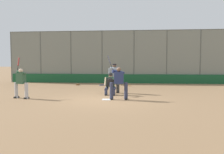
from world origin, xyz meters
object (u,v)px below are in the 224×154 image
batter_at_plate (119,82)px  umpire_home (114,77)px  batter_on_deck (21,82)px  fielding_glove_on_dirt (78,84)px  spare_bat_near_backstop (103,85)px  spare_bat_by_padding (127,85)px  catcher_behind_plate (110,83)px

batter_at_plate → umpire_home: bearing=-85.6°
batter_on_deck → fielding_glove_on_dirt: size_ratio=6.32×
umpire_home → spare_bat_near_backstop: bearing=-65.6°
batter_at_plate → spare_bat_by_padding: batter_at_plate is taller
catcher_behind_plate → spare_bat_by_padding: bearing=-98.5°
spare_bat_near_backstop → batter_at_plate: bearing=74.7°
batter_on_deck → spare_bat_near_backstop: 7.39m
umpire_home → fielding_glove_on_dirt: size_ratio=5.32×
catcher_behind_plate → spare_bat_near_backstop: size_ratio=1.71×
catcher_behind_plate → umpire_home: 0.87m
spare_bat_by_padding → catcher_behind_plate: bearing=-79.4°
umpire_home → batter_on_deck: bearing=35.4°
spare_bat_near_backstop → fielding_glove_on_dirt: size_ratio=2.22×
umpire_home → fielding_glove_on_dirt: bearing=-44.2°
spare_bat_near_backstop → fielding_glove_on_dirt: 2.03m
batter_at_plate → spare_bat_near_backstop: 6.73m
spare_bat_by_padding → fielding_glove_on_dirt: (3.96, -0.11, 0.03)m
spare_bat_near_backstop → spare_bat_by_padding: bearing=147.4°
batter_at_plate → spare_bat_by_padding: 6.43m
batter_on_deck → batter_at_plate: bearing=-161.3°
fielding_glove_on_dirt → spare_bat_near_backstop: bearing=179.7°
batter_at_plate → spare_bat_by_padding: size_ratio=2.69×
spare_bat_near_backstop → catcher_behind_plate: bearing=72.7°
catcher_behind_plate → batter_on_deck: bearing=21.2°
catcher_behind_plate → spare_bat_by_padding: size_ratio=1.55×
batter_at_plate → batter_on_deck: (4.95, 0.08, -0.04)m
spare_bat_by_padding → batter_on_deck: bearing=-108.6°
batter_at_plate → fielding_glove_on_dirt: bearing=-65.8°
fielding_glove_on_dirt → batter_at_plate: bearing=119.4°
batter_on_deck → fielding_glove_on_dirt: 6.74m
batter_on_deck → umpire_home: bearing=-134.7°
batter_at_plate → umpire_home: (0.39, -2.29, 0.08)m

